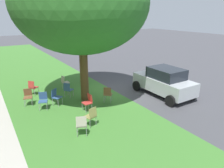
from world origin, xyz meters
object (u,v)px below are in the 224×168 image
street_tree (81,4)px  chair_4 (84,75)px  chair_1 (88,101)px  chair_3 (91,115)px  chair_8 (108,93)px  chair_6 (65,81)px  chair_0 (81,124)px  chair_10 (33,87)px  chair_5 (68,89)px  parked_car (164,81)px  chair_9 (43,99)px  chair_7 (56,96)px  chair_2 (28,96)px

street_tree → chair_4: size_ratio=8.50×
street_tree → chair_1: (-1.38, 0.48, -4.50)m
chair_3 → chair_8: same height
chair_6 → chair_8: (-3.22, -1.23, 0.00)m
chair_0 → chair_10: same height
chair_5 → chair_6: bearing=-12.8°
chair_8 → parked_car: (-0.81, -3.35, 0.32)m
chair_3 → chair_9: size_ratio=1.00×
street_tree → chair_10: 5.54m
chair_0 → chair_6: 5.64m
chair_1 → chair_7: same height
chair_2 → chair_9: 1.07m
chair_3 → chair_4: (5.66, -2.28, 0.00)m
street_tree → chair_4: street_tree is taller
chair_0 → chair_4: same height
chair_1 → chair_5: bearing=5.2°
chair_4 → chair_6: 1.73m
chair_9 → parked_car: size_ratio=0.24×
chair_2 → parked_car: 7.56m
chair_0 → chair_10: (5.54, 0.60, 0.00)m
chair_7 → chair_9: (-0.13, 0.70, 0.00)m
chair_5 → chair_9: same height
chair_2 → chair_7: (-0.79, -1.23, 0.00)m
chair_8 → chair_3: bearing=133.6°
parked_car → chair_0: bearing=103.8°
chair_6 → chair_9: size_ratio=1.00×
chair_9 → chair_5: bearing=-63.7°
chair_3 → chair_8: size_ratio=1.00×
chair_1 → street_tree: bearing=-19.0°
chair_3 → chair_6: same height
chair_9 → chair_10: 2.27m
street_tree → chair_3: (-2.81, 1.03, -4.50)m
parked_car → chair_8: bearing=76.5°
chair_4 → chair_8: bearing=174.2°
street_tree → chair_6: street_tree is taller
chair_3 → street_tree: bearing=-20.1°
chair_6 → chair_7: (-2.07, 1.23, 0.00)m
chair_0 → chair_7: (3.41, -0.09, 0.00)m
chair_1 → chair_4: size_ratio=1.00×
chair_1 → chair_2: same height
street_tree → chair_5: 4.62m
chair_3 → chair_5: bearing=-5.5°
chair_7 → chair_8: bearing=-115.1°
chair_0 → chair_4: bearing=-25.7°
parked_car → chair_10: bearing=57.8°
chair_6 → chair_8: same height
chair_3 → chair_10: same height
chair_10 → chair_3: bearing=-166.1°
chair_4 → chair_7: (-2.70, 2.85, 0.00)m
chair_8 → chair_10: bearing=43.8°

